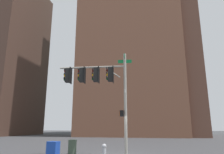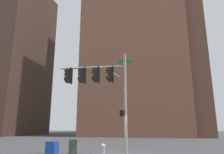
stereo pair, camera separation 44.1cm
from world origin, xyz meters
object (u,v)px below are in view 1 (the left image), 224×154
(signal_pole_assembly, at_px, (100,82))
(fire_hydrant, at_px, (104,151))
(litter_bin, at_px, (72,147))
(newspaper_box, at_px, (53,152))

(signal_pole_assembly, distance_m, fire_hydrant, 4.74)
(fire_hydrant, bearing_deg, litter_bin, 53.22)
(signal_pole_assembly, bearing_deg, newspaper_box, 56.77)
(signal_pole_assembly, height_order, fire_hydrant, signal_pole_assembly)
(signal_pole_assembly, relative_size, newspaper_box, 6.47)
(fire_hydrant, relative_size, litter_bin, 0.92)
(fire_hydrant, height_order, litter_bin, litter_bin)
(litter_bin, height_order, newspaper_box, newspaper_box)
(fire_hydrant, bearing_deg, newspaper_box, 119.00)
(signal_pole_assembly, relative_size, fire_hydrant, 7.80)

